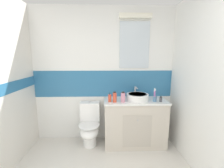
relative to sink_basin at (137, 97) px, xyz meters
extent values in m
cube|color=white|center=(-0.60, 0.30, -0.48)|extent=(3.20, 0.10, 0.85)
cube|color=teal|center=(-0.60, 0.29, 0.19)|extent=(3.20, 0.10, 0.50)
cube|color=white|center=(-0.60, 0.30, 1.02)|extent=(3.20, 0.10, 1.15)
cube|color=silver|center=(-0.03, 0.24, 0.90)|extent=(0.54, 0.02, 0.83)
cube|color=white|center=(-0.03, 0.20, 1.40)|extent=(0.57, 0.10, 0.08)
cube|color=white|center=(0.75, -0.95, 0.34)|extent=(0.10, 3.48, 2.50)
cube|color=beige|center=(-0.03, 0.01, -0.50)|extent=(1.08, 0.48, 0.82)
cube|color=white|center=(-0.03, 0.00, -0.07)|extent=(1.10, 0.50, 0.03)
cube|color=#B6AD9F|center=(-0.03, -0.24, -0.54)|extent=(0.49, 0.01, 0.57)
cylinder|color=silver|center=(-0.03, -0.26, -0.33)|extent=(0.02, 0.02, 0.03)
cylinder|color=white|center=(0.00, 0.00, 0.00)|extent=(0.39, 0.39, 0.11)
cylinder|color=#B3B3B8|center=(0.00, 0.00, 0.04)|extent=(0.32, 0.32, 0.01)
cylinder|color=silver|center=(0.00, 0.22, 0.04)|extent=(0.03, 0.03, 0.20)
cylinder|color=silver|center=(0.00, 0.12, 0.14)|extent=(0.02, 0.18, 0.02)
cylinder|color=white|center=(-0.86, -0.03, -0.82)|extent=(0.24, 0.24, 0.18)
ellipsoid|color=white|center=(-0.86, -0.07, -0.62)|extent=(0.34, 0.42, 0.22)
cylinder|color=white|center=(-0.86, -0.07, -0.50)|extent=(0.37, 0.37, 0.02)
cube|color=white|center=(-0.86, 0.14, -0.32)|extent=(0.36, 0.17, 0.37)
cylinder|color=silver|center=(-0.86, 0.14, -0.13)|extent=(0.04, 0.04, 0.02)
cylinder|color=#4C7299|center=(0.28, -0.11, -0.01)|extent=(0.06, 0.06, 0.09)
cylinder|color=#D872BF|center=(0.28, -0.12, 0.06)|extent=(0.02, 0.03, 0.18)
cube|color=white|center=(0.28, -0.12, 0.15)|extent=(0.01, 0.02, 0.03)
cylinder|color=#D872BF|center=(0.27, -0.10, 0.06)|extent=(0.02, 0.01, 0.19)
cube|color=white|center=(0.27, -0.10, 0.16)|extent=(0.01, 0.02, 0.03)
cylinder|color=#D872BF|center=(0.26, -0.11, 0.05)|extent=(0.01, 0.04, 0.16)
cube|color=white|center=(0.26, -0.11, 0.13)|extent=(0.01, 0.02, 0.03)
cylinder|color=#D84C33|center=(-0.49, -0.11, 0.01)|extent=(0.06, 0.06, 0.13)
cylinder|color=#262626|center=(-0.49, -0.11, 0.09)|extent=(0.01, 0.01, 0.04)
cylinder|color=#262626|center=(-0.49, -0.12, 0.11)|extent=(0.01, 0.02, 0.01)
cylinder|color=pink|center=(-0.27, -0.12, 0.02)|extent=(0.07, 0.07, 0.16)
cylinder|color=black|center=(-0.27, -0.12, 0.11)|extent=(0.05, 0.05, 0.02)
cylinder|color=#D84C33|center=(-0.41, -0.12, 0.02)|extent=(0.07, 0.07, 0.16)
cylinder|color=black|center=(-0.41, -0.12, 0.11)|extent=(0.05, 0.05, 0.02)
cube|color=#4C4C51|center=(0.37, -0.14, -0.02)|extent=(0.04, 0.03, 0.08)
cylinder|color=black|center=(0.37, -0.14, 0.03)|extent=(0.03, 0.03, 0.02)
camera|label=1|loc=(-0.53, -2.55, 0.69)|focal=23.95mm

